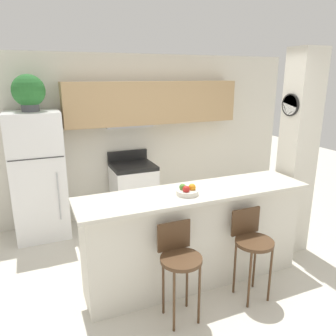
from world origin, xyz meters
name	(u,v)px	position (x,y,z in m)	size (l,w,h in m)	color
ground_plane	(194,279)	(0.00, 0.00, 0.00)	(14.00, 14.00, 0.00)	beige
wall_back	(141,123)	(0.11, 2.09, 1.49)	(5.60, 0.38, 2.55)	silver
pillar_right	(297,154)	(1.50, 0.16, 1.28)	(0.38, 0.32, 2.55)	silver
counter_bar	(195,236)	(0.00, 0.00, 0.54)	(2.52, 0.63, 1.06)	silver
refrigerator	(38,176)	(-1.50, 1.81, 0.89)	(0.71, 0.62, 1.78)	white
stove_range	(134,192)	(-0.14, 1.82, 0.46)	(0.65, 0.61, 1.07)	white
bar_stool_left	(179,258)	(-0.40, -0.47, 0.62)	(0.39, 0.39, 0.93)	#4C331E
bar_stool_right	(252,242)	(0.40, -0.47, 0.62)	(0.39, 0.39, 0.93)	#4C331E
potted_plant_on_fridge	(29,92)	(-1.50, 1.81, 2.03)	(0.42, 0.42, 0.47)	#4C4C51
fruit_bowl	(187,191)	(-0.14, -0.07, 1.10)	(0.22, 0.22, 0.11)	silver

